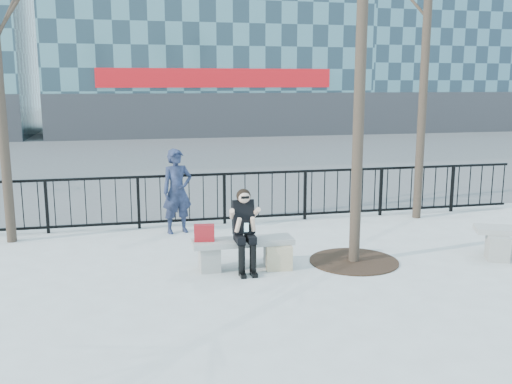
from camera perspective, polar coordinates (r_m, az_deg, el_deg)
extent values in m
plane|color=#A0A09B|center=(9.43, -1.32, -7.58)|extent=(120.00, 120.00, 0.00)
cube|color=#474747|center=(24.02, -8.37, 3.68)|extent=(60.00, 23.00, 0.01)
cube|color=black|center=(12.06, -4.14, 1.77)|extent=(14.00, 0.05, 0.05)
cube|color=black|center=(12.25, -4.08, -2.67)|extent=(14.00, 0.05, 0.05)
cube|color=#2D2D30|center=(31.15, -3.87, 7.63)|extent=(18.00, 0.08, 2.40)
cube|color=#AD0B11|center=(31.04, -3.90, 11.31)|extent=(12.60, 0.12, 1.00)
cube|color=#2D2D30|center=(37.69, 22.84, 7.38)|extent=(16.00, 0.08, 2.40)
cylinder|color=black|center=(9.44, 10.51, 15.34)|extent=(0.18, 0.18, 7.50)
cylinder|color=black|center=(12.98, 16.55, 12.73)|extent=(0.18, 0.18, 7.00)
cylinder|color=black|center=(9.87, 9.75, -6.82)|extent=(1.50, 1.50, 0.02)
cube|color=gray|center=(9.29, -4.68, -6.63)|extent=(0.32, 0.38, 0.40)
cube|color=gray|center=(9.49, 1.95, -6.21)|extent=(0.32, 0.38, 0.40)
cube|color=gray|center=(9.30, -1.33, -4.98)|extent=(1.65, 0.46, 0.09)
cube|color=gray|center=(10.63, 23.00, -5.15)|extent=(0.34, 0.40, 0.42)
cube|color=maroon|center=(9.18, -5.20, -4.10)|extent=(0.34, 0.19, 0.27)
cube|color=beige|center=(9.26, 2.34, -6.65)|extent=(0.43, 0.20, 0.40)
imported|color=black|center=(11.49, -7.89, 0.08)|extent=(0.71, 0.56, 1.70)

